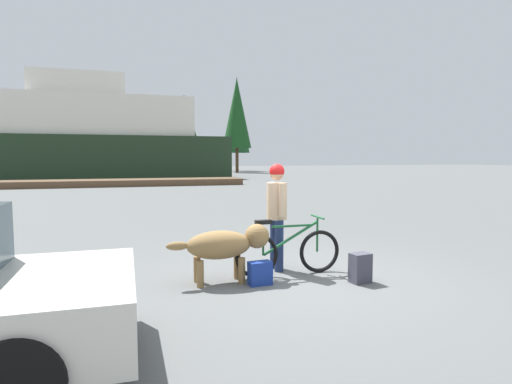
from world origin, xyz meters
The scene contains 11 objects.
ground_plane centered at (0.00, 0.00, 0.00)m, with size 160.00×160.00×0.00m, color #595B5B.
bicycle centered at (-0.14, 0.20, 0.36)m, with size 1.68×0.44×0.88m.
person_cyclist centered at (-0.19, 0.55, 1.01)m, with size 0.32×0.53×1.68m.
dog centered at (-1.12, 0.12, 0.54)m, with size 1.48×0.47×0.82m.
backpack centered at (0.71, -0.46, 0.21)m, with size 0.28×0.20×0.42m, color #3F3F4C.
handbag_pannier centered at (-0.69, -0.14, 0.16)m, with size 0.32×0.18×0.33m, color navy.
dock_pier centered at (-3.31, 22.08, 0.20)m, with size 16.18×2.58×0.40m, color brown.
ferry_boat centered at (-8.81, 31.84, 3.23)m, with size 29.65×7.02×9.10m.
pine_tree_center centered at (4.06, 43.86, 5.70)m, with size 3.80×3.80×9.02m.
pine_tree_far_right centered at (10.14, 43.09, 6.98)m, with size 3.41×3.41×11.09m.
pine_tree_mid_back centered at (11.52, 48.43, 7.32)m, with size 3.33×3.33×12.27m.
Camera 1 is at (-2.44, -5.65, 1.78)m, focal length 29.59 mm.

